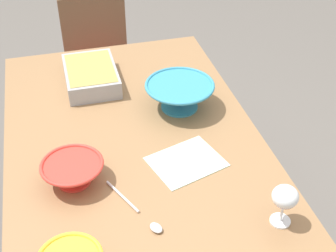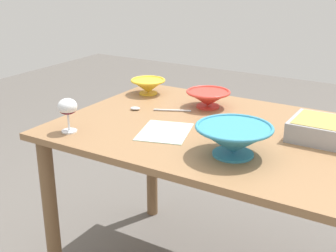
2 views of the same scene
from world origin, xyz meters
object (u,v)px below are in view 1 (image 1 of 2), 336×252
(chair, at_px, (100,67))
(casserole_dish, at_px, (91,75))
(wine_glass, at_px, (285,198))
(serving_spoon, at_px, (143,216))
(serving_bowl, at_px, (180,95))
(napkin, at_px, (186,162))
(dining_table, at_px, (133,156))
(mixing_bowl, at_px, (73,171))

(chair, xyz_separation_m, casserole_dish, (0.66, -0.10, 0.35))
(wine_glass, bearing_deg, casserole_dish, -154.41)
(chair, bearing_deg, serving_spoon, -2.16)
(casserole_dish, bearing_deg, serving_bowl, 49.45)
(serving_bowl, bearing_deg, napkin, -11.85)
(dining_table, xyz_separation_m, wine_glass, (0.53, 0.34, 0.21))
(dining_table, relative_size, serving_bowl, 5.13)
(dining_table, relative_size, chair, 1.63)
(dining_table, bearing_deg, wine_glass, 32.45)
(serving_spoon, bearing_deg, dining_table, 173.42)
(chair, xyz_separation_m, napkin, (1.24, 0.14, 0.31))
(mixing_bowl, height_order, napkin, mixing_bowl)
(casserole_dish, bearing_deg, chair, 171.21)
(serving_bowl, xyz_separation_m, napkin, (0.32, -0.07, -0.06))
(casserole_dish, xyz_separation_m, napkin, (0.58, 0.24, -0.04))
(chair, height_order, napkin, chair)
(chair, bearing_deg, casserole_dish, -8.79)
(chair, height_order, serving_bowl, serving_bowl)
(casserole_dish, height_order, serving_spoon, casserole_dish)
(dining_table, distance_m, chair, 1.05)
(napkin, bearing_deg, serving_bowl, 168.15)
(casserole_dish, distance_m, napkin, 0.63)
(mixing_bowl, bearing_deg, serving_bowl, 125.56)
(mixing_bowl, height_order, serving_bowl, serving_bowl)
(wine_glass, distance_m, napkin, 0.38)
(dining_table, distance_m, serving_spoon, 0.43)
(dining_table, relative_size, wine_glass, 10.07)
(napkin, bearing_deg, casserole_dish, -157.41)
(chair, bearing_deg, serving_bowl, 12.48)
(dining_table, relative_size, serving_spoon, 5.36)
(dining_table, distance_m, wine_glass, 0.66)
(dining_table, relative_size, casserole_dish, 4.51)
(wine_glass, height_order, serving_spoon, wine_glass)
(wine_glass, distance_m, serving_spoon, 0.41)
(dining_table, bearing_deg, mixing_bowl, -47.99)
(wine_glass, height_order, napkin, wine_glass)
(serving_bowl, relative_size, napkin, 1.15)
(serving_bowl, bearing_deg, mixing_bowl, -54.44)
(wine_glass, bearing_deg, napkin, -149.38)
(chair, relative_size, mixing_bowl, 4.18)
(serving_bowl, bearing_deg, wine_glass, 10.99)
(chair, distance_m, serving_bowl, 1.02)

